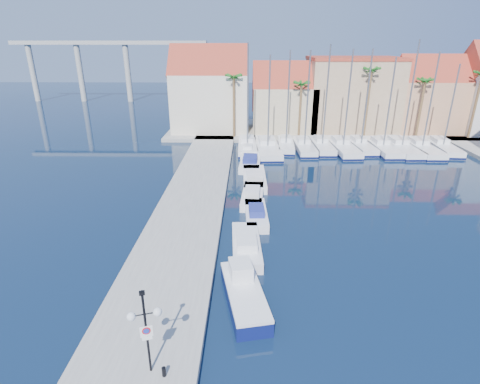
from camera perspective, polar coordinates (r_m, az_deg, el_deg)
name	(u,v)px	position (r m, az deg, el deg)	size (l,w,h in m)	color
ground	(321,338)	(21.11, 12.25, -20.87)	(260.00, 260.00, 0.00)	black
quay_west	(187,218)	(32.27, -8.08, -3.87)	(6.00, 77.00, 0.50)	gray
shore_north	(329,130)	(66.15, 13.47, 9.17)	(54.00, 16.00, 0.50)	gray
lamp_post	(145,320)	(17.07, -14.26, -18.38)	(1.41, 0.70, 4.29)	black
bollard	(164,372)	(18.49, -11.51, -25.26)	(0.18, 0.18, 0.46)	black
fishing_boat	(244,292)	(22.45, 0.59, -15.01)	(3.10, 6.13, 2.05)	#0D154F
motorboat_west_0	(246,245)	(27.28, 0.98, -8.14)	(2.30, 6.27, 1.40)	white
motorboat_west_1	(256,214)	(31.99, 2.47, -3.39)	(2.01, 5.67, 1.40)	white
motorboat_west_2	(253,195)	(35.84, 1.92, -0.51)	(2.36, 6.20, 1.40)	white
motorboat_west_3	(254,178)	(40.43, 2.21, 2.14)	(2.50, 7.42, 1.40)	white
motorboat_west_4	(250,162)	(46.06, 1.60, 4.65)	(2.84, 7.57, 1.40)	white
motorboat_west_5	(248,151)	(50.92, 1.25, 6.34)	(2.06, 5.35, 1.40)	white
sailboat_0	(247,145)	(53.27, 1.13, 7.16)	(2.65, 9.63, 14.11)	white
sailboat_1	(267,147)	(52.42, 4.17, 6.81)	(3.68, 11.59, 12.70)	white
sailboat_2	(286,144)	(54.05, 7.00, 7.24)	(2.63, 8.32, 13.22)	white
sailboat_3	(304,146)	(53.60, 9.69, 6.94)	(2.64, 9.08, 13.25)	white
sailboat_4	(322,145)	(54.50, 12.32, 7.02)	(2.57, 8.95, 13.93)	white
sailboat_5	(342,146)	(54.60, 15.26, 6.73)	(3.34, 10.61, 13.40)	white
sailboat_6	(360,145)	(55.99, 17.79, 6.86)	(2.92, 8.91, 13.39)	white
sailboat_7	(382,147)	(56.15, 20.78, 6.48)	(2.83, 10.04, 12.38)	white
sailboat_8	(400,146)	(57.23, 23.21, 6.41)	(3.21, 10.94, 14.50)	white
sailboat_9	(420,147)	(57.99, 25.76, 6.18)	(2.85, 10.51, 13.06)	white
sailboat_10	(441,146)	(59.88, 28.33, 6.16)	(3.19, 9.72, 11.57)	white
building_0	(210,93)	(62.93, -4.53, 14.87)	(12.30, 9.00, 13.50)	beige
building_1	(284,101)	(63.06, 6.74, 13.67)	(10.30, 8.00, 11.00)	tan
building_2	(351,94)	(65.85, 16.57, 14.14)	(14.20, 10.20, 11.50)	tan
building_3	(427,97)	(69.04, 26.63, 12.76)	(10.30, 8.00, 12.00)	tan
palm_0	(234,79)	(57.43, -0.96, 16.82)	(2.60, 2.60, 10.15)	brown
palm_1	(302,86)	(58.01, 9.36, 15.66)	(2.60, 2.60, 9.15)	brown
palm_2	(371,73)	(60.03, 19.39, 16.78)	(2.60, 2.60, 11.15)	brown
palm_3	(425,83)	(62.99, 26.38, 14.68)	(2.60, 2.60, 9.65)	brown
viaduct	(106,59)	(103.42, -19.75, 18.54)	(48.00, 2.20, 14.45)	#9E9E99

